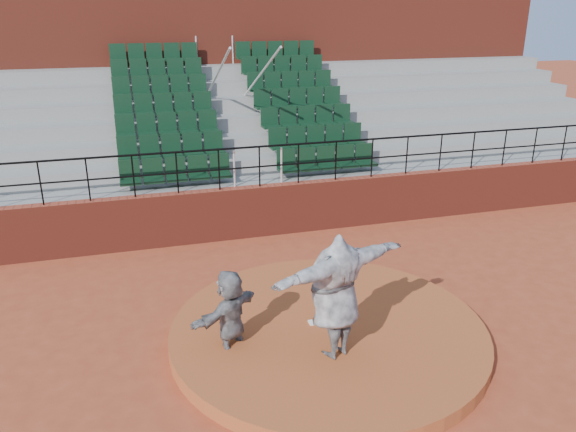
% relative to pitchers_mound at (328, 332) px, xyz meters
% --- Properties ---
extents(ground, '(90.00, 90.00, 0.00)m').
position_rel_pitchers_mound_xyz_m(ground, '(0.00, 0.00, -0.12)').
color(ground, '#9A3E22').
rests_on(ground, ground).
extents(pitchers_mound, '(5.50, 5.50, 0.25)m').
position_rel_pitchers_mound_xyz_m(pitchers_mound, '(0.00, 0.00, 0.00)').
color(pitchers_mound, '#A24B24').
rests_on(pitchers_mound, ground).
extents(pitching_rubber, '(0.60, 0.15, 0.03)m').
position_rel_pitchers_mound_xyz_m(pitching_rubber, '(0.00, 0.15, 0.14)').
color(pitching_rubber, white).
rests_on(pitching_rubber, pitchers_mound).
extents(boundary_wall, '(24.00, 0.30, 1.30)m').
position_rel_pitchers_mound_xyz_m(boundary_wall, '(0.00, 5.00, 0.53)').
color(boundary_wall, maroon).
rests_on(boundary_wall, ground).
extents(wall_railing, '(24.04, 0.05, 1.03)m').
position_rel_pitchers_mound_xyz_m(wall_railing, '(0.00, 5.00, 1.90)').
color(wall_railing, black).
rests_on(wall_railing, boundary_wall).
extents(seating_deck, '(24.00, 5.97, 4.63)m').
position_rel_pitchers_mound_xyz_m(seating_deck, '(0.00, 8.65, 1.31)').
color(seating_deck, gray).
rests_on(seating_deck, ground).
extents(press_box_facade, '(24.00, 3.00, 7.10)m').
position_rel_pitchers_mound_xyz_m(press_box_facade, '(0.00, 12.60, 3.43)').
color(press_box_facade, maroon).
rests_on(press_box_facade, ground).
extents(pitcher, '(2.63, 1.57, 2.07)m').
position_rel_pitchers_mound_xyz_m(pitcher, '(-0.20, -0.81, 1.16)').
color(pitcher, black).
rests_on(pitcher, pitchers_mound).
extents(fielder, '(1.43, 1.25, 1.56)m').
position_rel_pitchers_mound_xyz_m(fielder, '(-1.72, -0.06, 0.66)').
color(fielder, black).
rests_on(fielder, ground).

